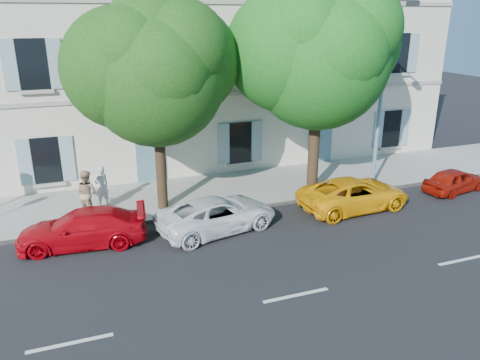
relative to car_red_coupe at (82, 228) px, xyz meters
name	(u,v)px	position (x,y,z in m)	size (l,w,h in m)	color
ground	(246,236)	(5.46, -1.25, -0.62)	(90.00, 90.00, 0.00)	black
sidewalk	(211,192)	(5.46, 3.20, -0.55)	(36.00, 4.50, 0.15)	#A09E96
kerb	(226,210)	(5.46, 1.03, -0.54)	(36.00, 0.16, 0.16)	#9E998E
building	(176,46)	(5.46, 8.95, 5.38)	(28.00, 7.00, 12.00)	beige
car_red_coupe	(82,228)	(0.00, 0.00, 0.00)	(1.74, 4.27, 1.24)	#B7050F
car_white_coupe	(217,214)	(4.66, -0.41, 0.00)	(2.05, 4.45, 1.24)	white
car_yellow_supercar	(354,194)	(10.45, -0.37, 0.02)	(2.12, 4.61, 1.28)	#FFAE0A
car_red_hatchback	(455,180)	(15.74, -0.21, -0.08)	(1.27, 3.16, 1.08)	#971509
tree_left	(156,76)	(3.13, 2.01, 4.71)	(5.19, 5.19, 8.05)	#3A2819
tree_right	(319,59)	(9.61, 1.62, 5.19)	(5.72, 5.72, 8.82)	#3A2819
street_lamp	(384,86)	(12.66, 1.34, 4.01)	(0.31, 1.69, 7.91)	#7293BF
pedestrian_a	(101,186)	(0.88, 2.98, 0.38)	(0.62, 0.41, 1.70)	silver
pedestrian_b	(87,193)	(0.29, 2.21, 0.44)	(0.88, 0.69, 1.81)	tan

